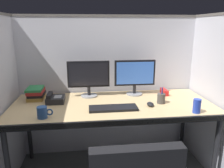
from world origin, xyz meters
The scene contains 13 objects.
cubicle_partition_rear centered at (0.00, 0.74, 0.79)m, with size 2.21×0.06×1.57m.
cubicle_partition_right centered at (0.99, 0.20, 0.79)m, with size 0.06×1.41×1.57m.
desk centered at (0.00, 0.29, 0.69)m, with size 1.90×0.80×0.74m.
monitor_left centered at (-0.22, 0.55, 0.96)m, with size 0.43×0.17×0.37m.
monitor_right centered at (0.27, 0.56, 0.96)m, with size 0.43×0.17×0.37m.
keyboard_main centered at (-0.01, 0.15, 0.75)m, with size 0.43×0.15×0.02m, color black.
computer_mouse centered at (0.34, 0.19, 0.76)m, with size 0.06×0.10×0.04m.
red_stapler centered at (0.59, 0.53, 0.77)m, with size 0.04×0.15×0.06m, color red.
book_stack centered at (-0.75, 0.52, 0.80)m, with size 0.16×0.22×0.12m.
desk_phone centered at (-0.55, 0.41, 0.77)m, with size 0.17×0.19×0.09m.
soda_can centered at (0.68, -0.01, 0.80)m, with size 0.07×0.07×0.12m, color #263FB2.
coffee_mug centered at (-0.60, 0.03, 0.79)m, with size 0.13×0.08×0.09m.
pen_cup centered at (0.46, 0.26, 0.79)m, with size 0.08×0.08×0.16m.
Camera 1 is at (-0.24, -1.65, 1.45)m, focal length 35.06 mm.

